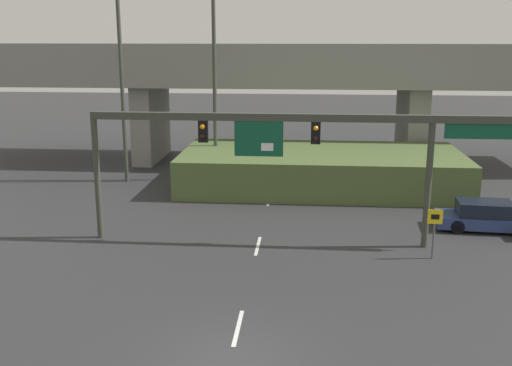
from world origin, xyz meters
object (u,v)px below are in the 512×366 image
object	(u,v)px
signal_gantry	(293,137)
highway_light_pole_near	(214,43)
speed_limit_sign	(434,226)
parked_sedan_near_right	(487,217)
highway_light_pole_far	(120,41)

from	to	relation	value
signal_gantry	highway_light_pole_near	world-z (taller)	highway_light_pole_near
speed_limit_sign	parked_sedan_near_right	size ratio (longest dim) A/B	0.44
highway_light_pole_far	parked_sedan_near_right	xyz separation A→B (m)	(19.83, -8.04, -8.02)
signal_gantry	highway_light_pole_near	bearing A→B (deg)	113.78
parked_sedan_near_right	signal_gantry	bearing A→B (deg)	-159.26
highway_light_pole_near	signal_gantry	bearing A→B (deg)	-66.22
signal_gantry	parked_sedan_near_right	distance (m)	10.37
speed_limit_sign	highway_light_pole_far	xyz separation A→B (m)	(-16.54, 12.14, 7.24)
signal_gantry	speed_limit_sign	xyz separation A→B (m)	(5.85, -1.44, -3.33)
speed_limit_sign	signal_gantry	bearing A→B (deg)	166.19
speed_limit_sign	highway_light_pole_near	world-z (taller)	highway_light_pole_near
parked_sedan_near_right	speed_limit_sign	bearing A→B (deg)	-124.22
speed_limit_sign	highway_light_pole_far	bearing A→B (deg)	143.71
signal_gantry	highway_light_pole_near	xyz separation A→B (m)	(-5.13, 11.65, 3.79)
highway_light_pole_near	highway_light_pole_far	distance (m)	5.63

